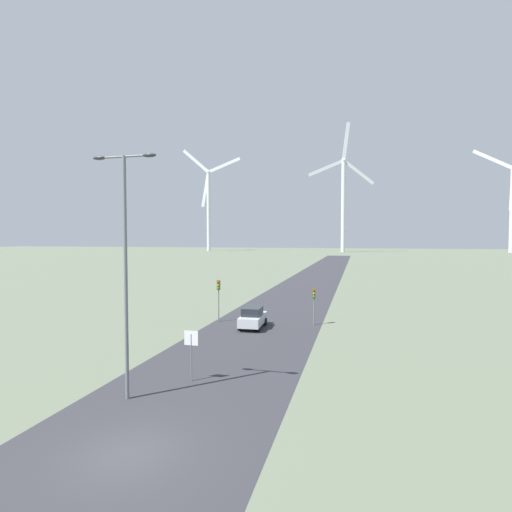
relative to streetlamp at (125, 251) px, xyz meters
The scene contains 10 objects.
ground_plane 8.93m from the streetlamp, 57.55° to the right, with size 600.00×600.00×0.00m, color #5B6651.
road_surface 44.30m from the streetlamp, 86.34° to the left, with size 10.00×240.00×0.01m.
streetlamp is the anchor object (origin of this frame).
stop_sign_near 6.45m from the streetlamp, 55.90° to the left, with size 0.81×0.07×2.79m.
traffic_light_post_near_left 18.72m from the streetlamp, 95.58° to the left, with size 0.28×0.34×3.91m.
traffic_light_post_near_right 20.72m from the streetlamp, 69.46° to the left, with size 0.28×0.34×3.34m.
car_approaching 17.73m from the streetlamp, 83.09° to the left, with size 1.98×4.18×1.83m.
wind_turbine_far_left 226.15m from the streetlamp, 110.11° to the left, with size 36.97×2.60×62.11m.
wind_turbine_left 212.35m from the streetlamp, 89.30° to the left, with size 35.71×11.41×71.85m.
wind_turbine_center 243.15m from the streetlamp, 68.05° to the left, with size 36.76×15.59×57.34m.
Camera 1 is at (8.07, -12.64, 7.87)m, focal length 28.00 mm.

